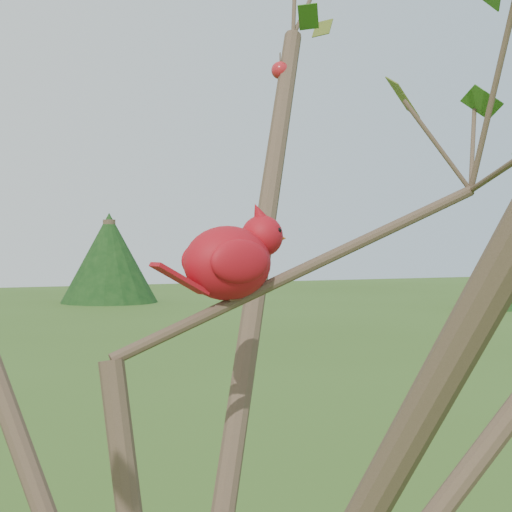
# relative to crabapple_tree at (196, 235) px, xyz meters

# --- Properties ---
(crabapple_tree) EXTENTS (2.35, 2.05, 2.95)m
(crabapple_tree) POSITION_rel_crabapple_tree_xyz_m (0.00, 0.00, 0.00)
(crabapple_tree) COLOR #423223
(crabapple_tree) RESTS_ON ground
(cardinal) EXTENTS (0.23, 0.12, 0.16)m
(cardinal) POSITION_rel_crabapple_tree_xyz_m (0.10, 0.11, -0.03)
(cardinal) COLOR #AD0E1B
(cardinal) RESTS_ON ground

